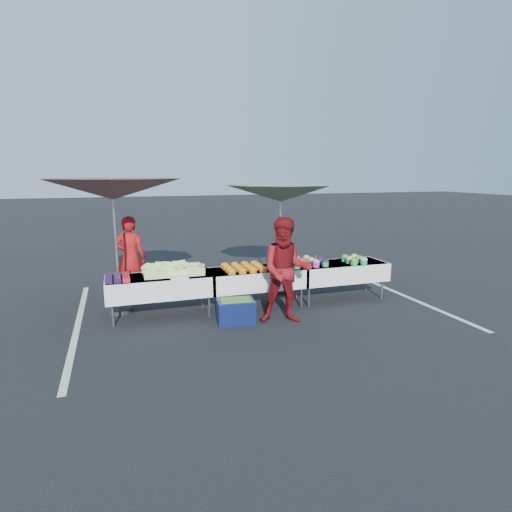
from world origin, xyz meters
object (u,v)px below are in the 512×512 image
object	(u,v)px
table_right	(340,271)
umbrella_left	(113,190)
table_left	(160,285)
customer	(286,271)
vendor	(130,257)
table_center	(256,277)
umbrella_right	(281,194)
storage_bin	(236,311)

from	to	relation	value
table_right	umbrella_left	bearing A→B (deg)	173.72
table_left	customer	distance (m)	2.26
table_left	vendor	world-z (taller)	vendor
table_center	customer	distance (m)	1.03
table_left	umbrella_right	xyz separation A→B (m)	(2.60, 0.80, 1.52)
table_left	storage_bin	bearing A→B (deg)	-31.22
customer	storage_bin	xyz separation A→B (m)	(-0.84, 0.23, -0.70)
umbrella_right	umbrella_left	bearing A→B (deg)	-174.35
customer	storage_bin	distance (m)	1.11
table_left	customer	world-z (taller)	customer
table_center	storage_bin	xyz separation A→B (m)	(-0.61, -0.72, -0.37)
table_center	storage_bin	size ratio (longest dim) A/B	2.75
storage_bin	vendor	bearing A→B (deg)	134.29
table_left	umbrella_right	distance (m)	3.12
customer	storage_bin	size ratio (longest dim) A/B	2.69
umbrella_right	customer	bearing A→B (deg)	-108.19
table_left	table_center	size ratio (longest dim) A/B	1.00
customer	umbrella_right	size ratio (longest dim) A/B	0.69
table_left	vendor	xyz separation A→B (m)	(-0.44, 1.36, 0.27)
table_right	customer	world-z (taller)	customer
umbrella_left	umbrella_right	xyz separation A→B (m)	(3.30, 0.33, -0.14)
customer	umbrella_left	distance (m)	3.35
vendor	table_right	bearing A→B (deg)	-179.54
table_right	table_center	bearing A→B (deg)	180.00
table_left	umbrella_left	distance (m)	1.86
customer	storage_bin	bearing A→B (deg)	-178.51
table_left	umbrella_left	bearing A→B (deg)	145.93
umbrella_right	storage_bin	world-z (taller)	umbrella_right
table_left	table_center	xyz separation A→B (m)	(1.80, 0.00, 0.00)
table_center	umbrella_left	xyz separation A→B (m)	(-2.50, 0.47, 1.66)
table_right	vendor	xyz separation A→B (m)	(-4.04, 1.36, 0.27)
table_left	storage_bin	distance (m)	1.44
table_center	storage_bin	world-z (taller)	table_center
table_center	umbrella_right	size ratio (longest dim) A/B	0.71
table_left	table_right	bearing A→B (deg)	0.00
table_right	customer	xyz separation A→B (m)	(-1.57, -0.95, 0.33)
storage_bin	umbrella_left	bearing A→B (deg)	153.86
customer	umbrella_right	world-z (taller)	umbrella_right
table_left	vendor	bearing A→B (deg)	108.01
table_left	vendor	size ratio (longest dim) A/B	1.09
table_left	storage_bin	world-z (taller)	table_left
vendor	umbrella_left	bearing A→B (deg)	92.70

